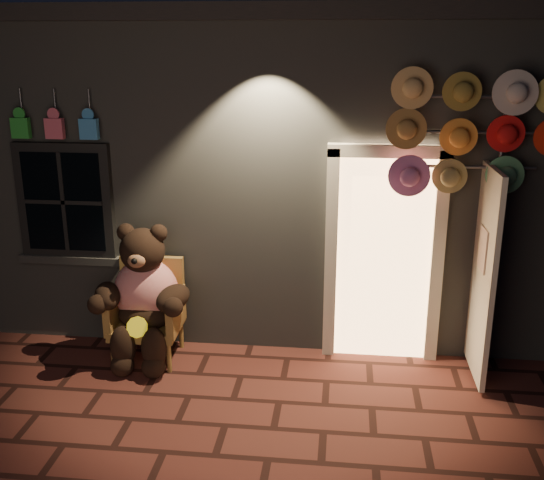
# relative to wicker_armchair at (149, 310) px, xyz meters

# --- Properties ---
(ground) EXTENTS (60.00, 60.00, 0.00)m
(ground) POSITION_rel_wicker_armchair_xyz_m (1.00, -1.19, -0.50)
(ground) COLOR #51251E
(ground) RESTS_ON ground
(shop_building) EXTENTS (7.30, 5.95, 3.51)m
(shop_building) POSITION_rel_wicker_armchair_xyz_m (1.00, 2.80, 1.23)
(shop_building) COLOR slate
(shop_building) RESTS_ON ground
(wicker_armchair) EXTENTS (0.71, 0.64, 1.01)m
(wicker_armchair) POSITION_rel_wicker_armchair_xyz_m (0.00, 0.00, 0.00)
(wicker_armchair) COLOR olive
(wicker_armchair) RESTS_ON ground
(teddy_bear) EXTENTS (1.04, 0.81, 1.43)m
(teddy_bear) POSITION_rel_wicker_armchair_xyz_m (0.00, -0.13, 0.20)
(teddy_bear) COLOR red
(teddy_bear) RESTS_ON ground
(hat_rack) EXTENTS (1.63, 0.22, 2.88)m
(hat_rack) POSITION_rel_wicker_armchair_xyz_m (3.09, 0.09, 1.83)
(hat_rack) COLOR #59595E
(hat_rack) RESTS_ON ground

